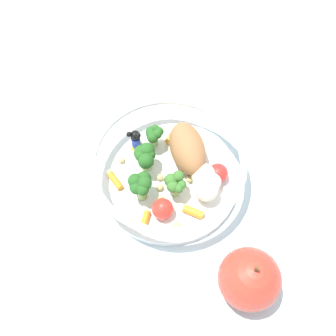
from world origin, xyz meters
name	(u,v)px	position (x,y,z in m)	size (l,w,h in m)	color
ground_plane	(163,167)	(0.00, 0.00, 0.00)	(2.40, 2.40, 0.00)	silver
food_container	(174,168)	(-0.02, 0.01, 0.03)	(0.21, 0.21, 0.06)	white
loose_apple	(249,279)	(-0.18, 0.08, 0.04)	(0.07, 0.07, 0.09)	#BC3828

